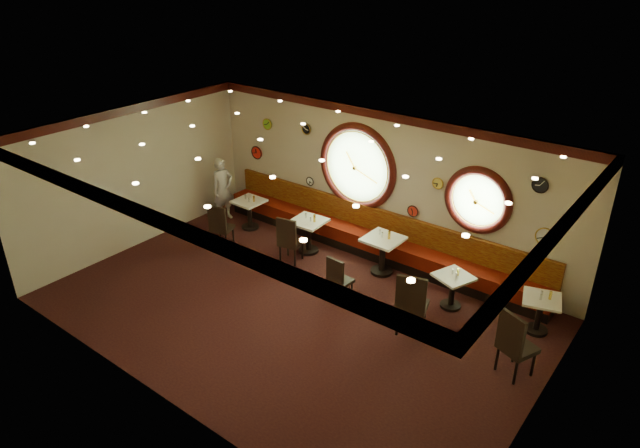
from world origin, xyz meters
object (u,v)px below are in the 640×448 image
at_px(chair_c, 338,276).
at_px(condiment_a_salt, 245,197).
at_px(table_e, 540,311).
at_px(chair_d, 412,300).
at_px(table_a, 249,211).
at_px(chair_e, 514,340).
at_px(chair_b, 289,237).
at_px(condiment_e_pepper, 541,297).
at_px(condiment_e_bottle, 550,295).
at_px(condiment_c_salt, 380,232).
at_px(table_d, 452,287).
at_px(condiment_a_bottle, 254,199).
at_px(condiment_b_pepper, 311,219).
at_px(condiment_c_pepper, 382,235).
at_px(condiment_a_pepper, 249,200).
at_px(condiment_e_salt, 542,294).
at_px(condiment_d_pepper, 456,275).
at_px(condiment_d_salt, 453,271).
at_px(table_b, 308,232).
at_px(condiment_b_bottle, 314,218).
at_px(condiment_c_bottle, 389,235).
at_px(table_c, 383,251).
at_px(condiment_b_salt, 306,216).
at_px(condiment_d_bottle, 458,272).
at_px(waiter, 223,189).
at_px(chair_a, 220,224).

bearing_deg(chair_c, condiment_a_salt, 164.33).
bearing_deg(table_e, chair_d, -140.26).
xyz_separation_m(table_a, chair_e, (6.97, -1.31, 0.22)).
bearing_deg(chair_b, condiment_e_pepper, -4.17).
bearing_deg(condiment_e_bottle, condiment_c_salt, 178.48).
relative_size(table_d, chair_c, 1.37).
height_order(table_d, condiment_a_bottle, condiment_a_bottle).
distance_m(condiment_b_pepper, condiment_c_pepper, 1.70).
bearing_deg(condiment_a_bottle, condiment_e_pepper, 0.16).
height_order(condiment_a_pepper, condiment_e_salt, condiment_a_pepper).
xyz_separation_m(table_a, condiment_d_pepper, (5.43, -0.13, 0.27)).
xyz_separation_m(condiment_d_salt, condiment_d_pepper, (0.11, -0.06, -0.00)).
height_order(table_b, chair_b, chair_b).
distance_m(chair_d, condiment_b_bottle, 3.41).
xyz_separation_m(condiment_c_bottle, condiment_e_pepper, (3.15, -0.15, -0.15)).
distance_m(table_c, condiment_a_pepper, 3.61).
distance_m(table_b, condiment_b_salt, 0.37).
distance_m(condiment_c_pepper, condiment_a_bottle, 3.48).
height_order(chair_d, condiment_a_pepper, chair_d).
distance_m(condiment_b_pepper, condiment_d_bottle, 3.48).
height_order(chair_e, condiment_d_bottle, chair_e).
bearing_deg(chair_b, condiment_c_bottle, 12.62).
relative_size(condiment_c_bottle, waiter, 0.11).
distance_m(table_d, condiment_c_salt, 1.94).
relative_size(table_a, condiment_e_salt, 6.72).
height_order(condiment_e_salt, waiter, waiter).
bearing_deg(chair_e, condiment_c_pepper, 179.01).
distance_m(chair_e, condiment_a_bottle, 6.96).
distance_m(condiment_b_pepper, waiter, 2.82).
distance_m(chair_a, condiment_d_bottle, 5.36).
xyz_separation_m(condiment_b_pepper, waiter, (-2.82, 0.08, -0.03)).
height_order(table_a, condiment_a_salt, condiment_a_salt).
xyz_separation_m(chair_e, condiment_b_pepper, (-5.03, 1.23, 0.15)).
height_order(condiment_d_pepper, condiment_e_pepper, condiment_e_pepper).
relative_size(table_e, condiment_a_pepper, 7.17).
xyz_separation_m(table_e, condiment_b_salt, (-5.17, -0.12, 0.39)).
height_order(table_c, condiment_b_pepper, condiment_b_pepper).
xyz_separation_m(condiment_a_pepper, waiter, (-0.94, 0.06, 0.01)).
height_order(condiment_a_salt, condiment_c_bottle, condiment_c_bottle).
distance_m(table_e, condiment_b_salt, 5.19).
distance_m(chair_a, condiment_e_pepper, 6.85).
bearing_deg(condiment_a_pepper, condiment_d_salt, -0.03).
height_order(condiment_d_pepper, condiment_e_bottle, condiment_e_bottle).
height_order(condiment_c_bottle, condiment_d_bottle, condiment_c_bottle).
relative_size(chair_e, condiment_d_pepper, 7.48).
relative_size(table_a, condiment_c_salt, 6.89).
relative_size(condiment_b_salt, waiter, 0.07).
xyz_separation_m(chair_a, condiment_a_salt, (-0.29, 1.14, 0.19)).
height_order(table_e, chair_a, chair_a).
xyz_separation_m(condiment_b_salt, condiment_c_pepper, (1.86, 0.18, 0.04)).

